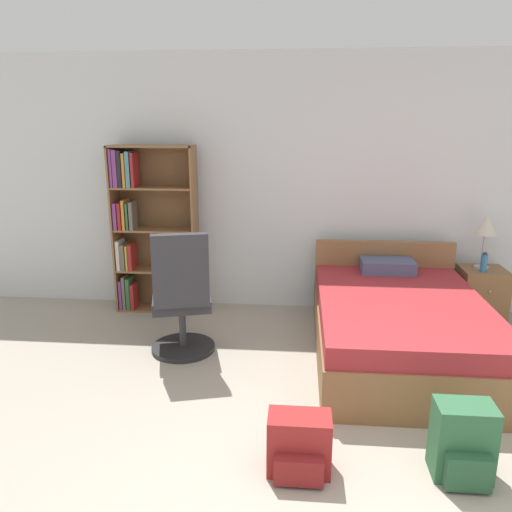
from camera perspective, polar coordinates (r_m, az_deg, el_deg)
The scene contains 9 objects.
wall_back at distance 5.18m, azimuth 9.36°, elevation 7.92°, with size 9.00×0.06×2.60m.
bookshelf at distance 5.25m, azimuth -12.58°, elevation 3.19°, with size 0.84×0.29×1.71m.
bed at distance 4.40m, azimuth 15.94°, elevation -7.60°, with size 1.36×2.00×0.79m.
office_chair at distance 4.21m, azimuth -8.50°, elevation -5.15°, with size 0.59×0.66×1.10m.
nightstand at distance 5.43m, azimuth 24.32°, elevation -4.10°, with size 0.42×0.41×0.54m.
table_lamp at distance 5.28m, azimuth 24.80°, elevation 3.03°, with size 0.20×0.20×0.54m.
water_bottle at distance 5.23m, azimuth 24.60°, elevation -0.71°, with size 0.06×0.06×0.19m.
backpack_green at distance 3.17m, azimuth 22.57°, elevation -19.16°, with size 0.32×0.28×0.44m.
backpack_red at distance 3.02m, azimuth 4.94°, elevation -20.79°, with size 0.36×0.28×0.35m.
Camera 1 is at (-0.39, -1.89, 1.94)m, focal length 35.00 mm.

